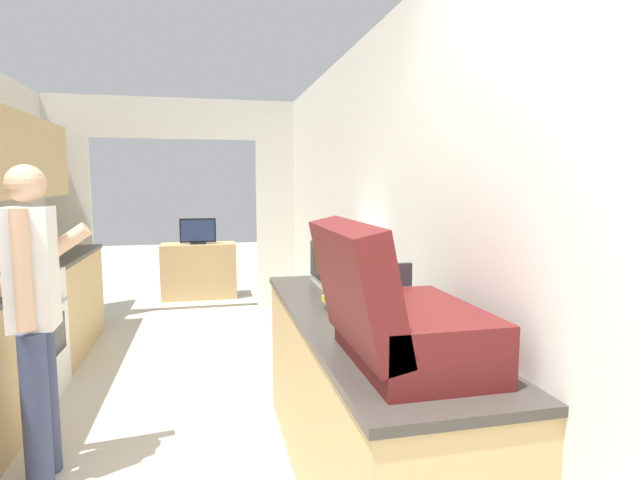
% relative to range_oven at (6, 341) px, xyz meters
% --- Properties ---
extents(wall_right, '(0.06, 7.32, 2.50)m').
position_rel_range_oven_xyz_m(wall_right, '(2.45, -0.92, 0.79)').
color(wall_right, silver).
rests_on(wall_right, ground_plane).
extents(wall_far_with_doorway, '(3.12, 0.06, 2.50)m').
position_rel_range_oven_xyz_m(wall_far_with_doorway, '(1.05, 2.18, 1.00)').
color(wall_far_with_doorway, silver).
rests_on(wall_far_with_doorway, ground_plane).
extents(counter_left, '(0.62, 3.65, 0.91)m').
position_rel_range_oven_xyz_m(counter_left, '(-0.01, 0.01, -0.00)').
color(counter_left, tan).
rests_on(counter_left, ground_plane).
extents(counter_right, '(0.62, 2.18, 0.91)m').
position_rel_range_oven_xyz_m(counter_right, '(2.12, -1.49, -0.01)').
color(counter_right, tan).
rests_on(counter_right, ground_plane).
extents(range_oven, '(0.66, 0.76, 1.05)m').
position_rel_range_oven_xyz_m(range_oven, '(0.00, 0.00, 0.00)').
color(range_oven, white).
rests_on(range_oven, ground_plane).
extents(person, '(0.53, 0.38, 1.65)m').
position_rel_range_oven_xyz_m(person, '(0.53, -1.05, 0.42)').
color(person, '#384266').
rests_on(person, ground_plane).
extents(suitcase, '(0.54, 0.66, 0.52)m').
position_rel_range_oven_xyz_m(suitcase, '(2.04, -2.14, 0.62)').
color(suitcase, '#5B1919').
rests_on(suitcase, counter_right).
extents(microwave, '(0.34, 0.49, 0.31)m').
position_rel_range_oven_xyz_m(microwave, '(2.23, -0.78, 0.60)').
color(microwave, white).
rests_on(microwave, counter_right).
extents(book_stack, '(0.22, 0.30, 0.09)m').
position_rel_range_oven_xyz_m(book_stack, '(2.08, -1.43, 0.49)').
color(book_stack, gold).
rests_on(book_stack, counter_right).
extents(tv_cabinet, '(0.98, 0.42, 0.74)m').
position_rel_range_oven_xyz_m(tv_cabinet, '(1.27, 3.07, -0.09)').
color(tv_cabinet, tan).
rests_on(tv_cabinet, ground_plane).
extents(television, '(0.47, 0.16, 0.34)m').
position_rel_range_oven_xyz_m(television, '(1.27, 3.03, 0.45)').
color(television, black).
rests_on(television, tv_cabinet).
extents(knife, '(0.15, 0.27, 0.02)m').
position_rel_range_oven_xyz_m(knife, '(0.02, 0.64, 0.46)').
color(knife, '#B7B7BC').
rests_on(knife, counter_left).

